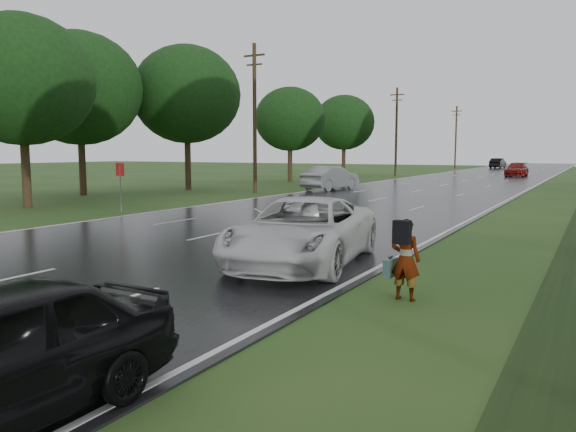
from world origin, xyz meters
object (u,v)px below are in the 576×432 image
Objects in this scene: white_pickup at (303,231)px; silver_sedan at (331,178)px; pedestrian at (404,258)px; road_sign at (120,177)px.

silver_sedan reaches higher than white_pickup.
pedestrian is at bearing -41.05° from white_pickup.
silver_sedan is at bearing 81.42° from road_sign.
road_sign reaches higher than silver_sedan.
pedestrian is 0.30× the size of silver_sedan.
road_sign is 15.17m from white_pickup.
white_pickup is 1.13× the size of silver_sedan.
road_sign reaches higher than pedestrian.
road_sign is 0.44× the size of silver_sedan.
white_pickup is at bearing 121.35° from silver_sedan.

